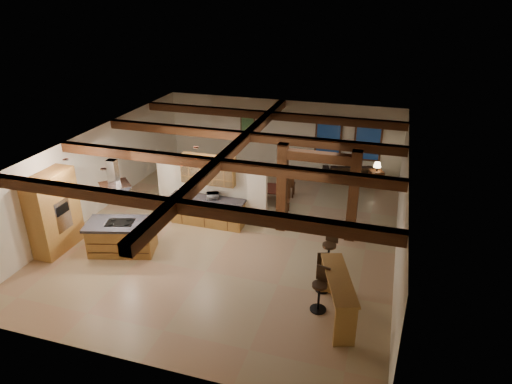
{
  "coord_description": "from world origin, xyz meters",
  "views": [
    {
      "loc": [
        4.44,
        -12.17,
        7.26
      ],
      "look_at": [
        0.54,
        0.5,
        1.19
      ],
      "focal_mm": 32.0,
      "sensor_mm": 36.0,
      "label": 1
    }
  ],
  "objects_px": {
    "kitchen_island": "(122,237)",
    "bar_counter": "(338,291)",
    "dining_table": "(267,195)",
    "sofa": "(349,171)"
  },
  "relations": [
    {
      "from": "dining_table",
      "to": "sofa",
      "type": "height_order",
      "value": "sofa"
    },
    {
      "from": "dining_table",
      "to": "bar_counter",
      "type": "distance_m",
      "value": 6.49
    },
    {
      "from": "sofa",
      "to": "bar_counter",
      "type": "bearing_deg",
      "value": 79.13
    },
    {
      "from": "bar_counter",
      "to": "dining_table",
      "type": "bearing_deg",
      "value": 120.7
    },
    {
      "from": "kitchen_island",
      "to": "bar_counter",
      "type": "bearing_deg",
      "value": -9.55
    },
    {
      "from": "kitchen_island",
      "to": "sofa",
      "type": "distance_m",
      "value": 9.56
    },
    {
      "from": "sofa",
      "to": "dining_table",
      "type": "bearing_deg",
      "value": 34.91
    },
    {
      "from": "sofa",
      "to": "bar_counter",
      "type": "xyz_separation_m",
      "value": [
        0.7,
        -8.72,
        0.44
      ]
    },
    {
      "from": "kitchen_island",
      "to": "sofa",
      "type": "bearing_deg",
      "value": 53.0
    },
    {
      "from": "dining_table",
      "to": "bar_counter",
      "type": "bearing_deg",
      "value": -65.35
    }
  ]
}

